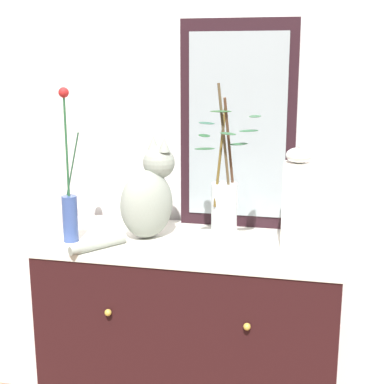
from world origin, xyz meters
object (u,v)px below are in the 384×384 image
vase_slim_green (70,206)px  vase_glass_clear (224,203)px  mirror_leaning (238,126)px  sideboard (192,350)px  bowl_porcelain (224,245)px  jar_lidded_porcelain (297,200)px  cat_sitting (148,197)px

vase_slim_green → vase_glass_clear: size_ratio=1.05×
vase_slim_green → mirror_leaning: bearing=30.3°
vase_slim_green → sideboard: bearing=13.8°
bowl_porcelain → jar_lidded_porcelain: 0.30m
sideboard → cat_sitting: size_ratio=2.70×
sideboard → vase_slim_green: bearing=-166.2°
bowl_porcelain → vase_glass_clear: size_ratio=0.44×
sideboard → cat_sitting: 0.62m
cat_sitting → jar_lidded_porcelain: jar_lidded_porcelain is taller
vase_slim_green → jar_lidded_porcelain: vase_slim_green is taller
vase_slim_green → jar_lidded_porcelain: size_ratio=1.46×
sideboard → jar_lidded_porcelain: jar_lidded_porcelain is taller
jar_lidded_porcelain → vase_glass_clear: bearing=-157.6°
jar_lidded_porcelain → mirror_leaning: bearing=137.5°
mirror_leaning → bowl_porcelain: mirror_leaning is taller
sideboard → bowl_porcelain: size_ratio=4.68×
cat_sitting → jar_lidded_porcelain: size_ratio=1.05×
cat_sitting → vase_glass_clear: 0.32m
sideboard → mirror_leaning: mirror_leaning is taller
vase_slim_green → vase_glass_clear: vase_glass_clear is taller
mirror_leaning → vase_slim_green: (-0.55, -0.32, -0.26)m
mirror_leaning → vase_glass_clear: size_ratio=1.51×
mirror_leaning → bowl_porcelain: size_ratio=3.45×
cat_sitting → mirror_leaning: bearing=35.7°
bowl_porcelain → jar_lidded_porcelain: (0.24, 0.10, 0.15)m
mirror_leaning → jar_lidded_porcelain: (0.24, -0.22, -0.22)m
jar_lidded_porcelain → cat_sitting: bearing=179.0°
vase_glass_clear → jar_lidded_porcelain: vase_glass_clear is taller
mirror_leaning → vase_slim_green: size_ratio=1.44×
sideboard → mirror_leaning: 0.87m
mirror_leaning → vase_slim_green: 0.69m
vase_glass_clear → jar_lidded_porcelain: 0.26m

